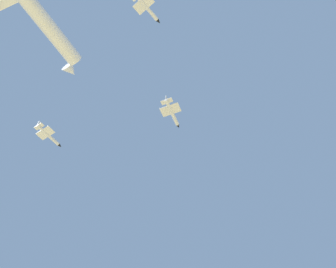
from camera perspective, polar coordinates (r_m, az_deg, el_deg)
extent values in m
cone|color=white|center=(154.40, -16.33, 10.45)|extent=(7.83, 7.84, 6.08)
cylinder|color=silver|center=(159.92, -19.90, -0.15)|extent=(9.78, 10.70, 1.50)
cone|color=black|center=(162.18, -18.06, -1.92)|extent=(2.45, 2.49, 1.50)
cube|color=silver|center=(159.36, -20.29, 0.16)|extent=(8.90, 8.61, 0.24)
cube|color=silver|center=(159.96, -21.07, 1.58)|extent=(1.75, 1.92, 2.60)
cube|color=silver|center=(158.62, -21.25, 1.21)|extent=(4.91, 4.69, 0.20)
cylinder|color=silver|center=(140.65, -3.76, 20.92)|extent=(8.77, 11.45, 1.50)
cone|color=black|center=(142.10, -1.62, 18.72)|extent=(2.38, 2.50, 1.50)
cube|color=silver|center=(140.22, -4.21, 21.34)|extent=(9.07, 8.23, 0.24)
cylinder|color=silver|center=(136.09, 0.65, 3.73)|extent=(11.35, 8.92, 1.50)
cone|color=black|center=(140.05, 1.78, 1.34)|extent=(2.50, 2.39, 1.50)
cube|color=silver|center=(135.17, 0.42, 4.18)|extent=(8.29, 9.05, 0.24)
cube|color=silver|center=(135.05, -0.21, 6.00)|extent=(2.05, 1.59, 2.60)
cube|color=silver|center=(133.55, -0.22, 5.62)|extent=(4.46, 5.05, 0.20)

